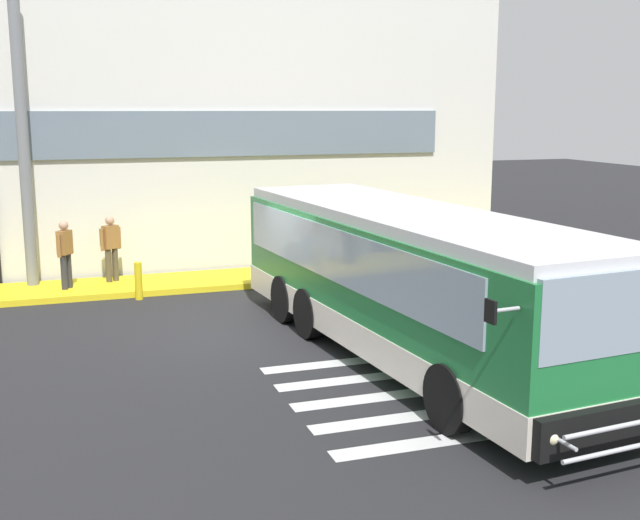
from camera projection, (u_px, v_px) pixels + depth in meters
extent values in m
cube|color=#232326|center=(242.00, 334.00, 15.97)|extent=(80.00, 90.00, 0.02)
cube|color=silver|center=(480.00, 435.00, 11.02)|extent=(4.40, 0.36, 0.01)
cube|color=silver|center=(449.00, 412.00, 11.86)|extent=(4.40, 0.36, 0.01)
cube|color=silver|center=(423.00, 392.00, 12.69)|extent=(4.40, 0.36, 0.01)
cube|color=silver|center=(400.00, 374.00, 13.53)|extent=(4.40, 0.36, 0.01)
cube|color=silver|center=(379.00, 358.00, 14.37)|extent=(4.40, 0.36, 0.01)
cube|color=silver|center=(158.00, 117.00, 26.34)|extent=(18.42, 12.00, 8.37)
cube|color=slate|center=(225.00, 134.00, 21.11)|extent=(12.42, 0.10, 1.20)
cube|color=yellow|center=(200.00, 281.00, 20.42)|extent=(22.42, 2.00, 0.15)
cylinder|color=slate|center=(23.00, 137.00, 19.00)|extent=(0.28, 0.28, 7.28)
cube|color=#1E7238|center=(409.00, 281.00, 14.23)|extent=(3.42, 10.25, 2.15)
cube|color=silver|center=(408.00, 324.00, 14.38)|extent=(3.47, 10.29, 0.55)
cube|color=silver|center=(410.00, 216.00, 14.00)|extent=(3.31, 10.04, 0.20)
cube|color=#8C9EAD|center=(615.00, 313.00, 9.63)|extent=(2.35, 0.33, 1.05)
cube|color=#8C9EAD|center=(461.00, 246.00, 14.91)|extent=(0.82, 8.83, 0.95)
cube|color=#8C9EAD|center=(337.00, 256.00, 13.89)|extent=(0.82, 8.83, 0.95)
cube|color=black|center=(617.00, 285.00, 9.57)|extent=(2.15, 0.29, 0.28)
cube|color=black|center=(615.00, 425.00, 9.78)|extent=(2.46, 0.41, 0.52)
sphere|color=beige|center=(551.00, 438.00, 9.34)|extent=(0.18, 0.18, 0.18)
cylinder|color=#B7B7BF|center=(505.00, 310.00, 9.19)|extent=(0.40, 0.08, 0.05)
cube|color=black|center=(491.00, 312.00, 9.12)|extent=(0.06, 0.20, 0.28)
cylinder|color=black|center=(582.00, 376.00, 11.96)|extent=(0.39, 1.02, 1.00)
cylinder|color=black|center=(450.00, 398.00, 11.03)|extent=(0.39, 1.02, 1.00)
cylinder|color=black|center=(413.00, 302.00, 16.51)|extent=(0.39, 1.02, 1.00)
cylinder|color=black|center=(309.00, 313.00, 15.58)|extent=(0.39, 1.02, 1.00)
cylinder|color=black|center=(383.00, 289.00, 17.68)|extent=(0.39, 1.02, 1.00)
cylinder|color=black|center=(285.00, 299.00, 16.75)|extent=(0.39, 1.02, 1.00)
cylinder|color=#B7B7BF|center=(637.00, 446.00, 9.47)|extent=(2.25, 0.26, 0.06)
cylinder|color=#B7B7BF|center=(639.00, 422.00, 9.42)|extent=(2.25, 0.26, 0.06)
cylinder|color=#B7B7BF|center=(562.00, 441.00, 9.24)|extent=(0.09, 0.50, 0.05)
cylinder|color=#2D2D33|center=(69.00, 271.00, 19.30)|extent=(0.15, 0.15, 0.85)
cylinder|color=#2D2D33|center=(64.00, 272.00, 19.11)|extent=(0.15, 0.15, 0.85)
cube|color=#996633|center=(65.00, 242.00, 19.06)|extent=(0.39, 0.44, 0.58)
sphere|color=tan|center=(63.00, 225.00, 18.99)|extent=(0.23, 0.23, 0.23)
cylinder|color=#996633|center=(70.00, 243.00, 19.31)|extent=(0.09, 0.09, 0.55)
cylinder|color=#996633|center=(59.00, 246.00, 18.84)|extent=(0.09, 0.09, 0.55)
cylinder|color=#4C4233|center=(115.00, 264.00, 20.08)|extent=(0.15, 0.15, 0.85)
cylinder|color=#4C4233|center=(109.00, 265.00, 19.93)|extent=(0.15, 0.15, 0.85)
cube|color=#996633|center=(111.00, 237.00, 19.87)|extent=(0.44, 0.38, 0.58)
sphere|color=tan|center=(110.00, 220.00, 19.79)|extent=(0.23, 0.23, 0.23)
cylinder|color=#996633|center=(119.00, 238.00, 20.06)|extent=(0.09, 0.09, 0.55)
cylinder|color=#996633|center=(102.00, 240.00, 19.70)|extent=(0.09, 0.09, 0.55)
cube|color=#26663F|center=(107.00, 237.00, 19.99)|extent=(0.35, 0.30, 0.44)
cylinder|color=yellow|center=(138.00, 281.00, 18.72)|extent=(0.18, 0.18, 0.90)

